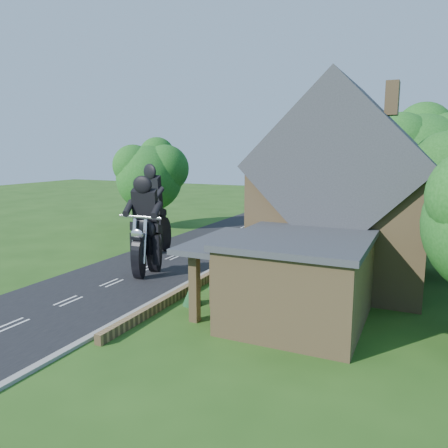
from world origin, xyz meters
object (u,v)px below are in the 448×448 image
at_px(garden_wall, 228,266).
at_px(annex, 295,278).
at_px(house, 345,197).
at_px(motorcycle_lead, 147,261).
at_px(motorcycle_follow, 154,240).

relative_size(garden_wall, annex, 3.12).
bearing_deg(garden_wall, house, 9.17).
bearing_deg(house, annex, -95.24).
height_order(house, motorcycle_lead, house).
height_order(garden_wall, annex, annex).
distance_m(annex, motorcycle_lead, 9.48).
bearing_deg(motorcycle_follow, garden_wall, -174.54).
bearing_deg(motorcycle_lead, house, -158.43).
height_order(garden_wall, motorcycle_follow, motorcycle_follow).
height_order(motorcycle_lead, motorcycle_follow, motorcycle_follow).
bearing_deg(motorcycle_follow, annex, 167.15).
xyz_separation_m(house, annex, (-0.62, -6.80, -2.58)).
distance_m(garden_wall, house, 7.52).
xyz_separation_m(garden_wall, motorcycle_lead, (-3.46, -3.07, 0.61)).
xyz_separation_m(house, motorcycle_lead, (-9.65, -4.07, -3.53)).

